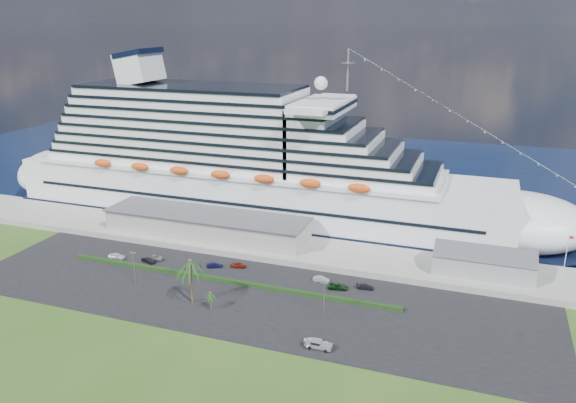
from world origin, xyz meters
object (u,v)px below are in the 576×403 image
at_px(boat_trailer, 316,342).
at_px(pickup_truck, 319,345).
at_px(cruise_ship, 249,167).
at_px(parked_car_3, 215,265).

bearing_deg(boat_trailer, pickup_truck, -33.01).
bearing_deg(pickup_truck, cruise_ship, 122.85).
distance_m(cruise_ship, parked_car_3, 44.67).
bearing_deg(cruise_ship, pickup_truck, -57.15).
distance_m(parked_car_3, boat_trailer, 44.87).
relative_size(cruise_ship, boat_trailer, 31.86).
height_order(parked_car_3, pickup_truck, pickup_truck).
xyz_separation_m(cruise_ship, boat_trailer, (43.46, -68.00, -15.47)).
distance_m(pickup_truck, boat_trailer, 0.93).
bearing_deg(boat_trailer, cruise_ship, 122.58).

